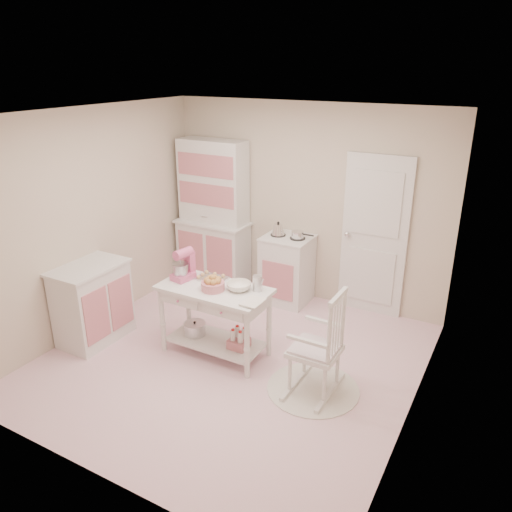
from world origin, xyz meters
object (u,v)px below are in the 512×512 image
Objects in this scene: base_cabinet at (93,303)px; rocking_chair at (315,341)px; hutch at (213,214)px; stand_mixer at (182,265)px; stove at (287,269)px; bread_basket at (213,286)px; work_table at (215,321)px.

rocking_chair is (2.62, 0.32, 0.09)m from base_cabinet.
hutch is 1.73m from stand_mixer.
hutch reaches higher than stove.
base_cabinet is (-0.32, -2.04, -0.58)m from hutch.
stove is 1.71m from stand_mixer.
stand_mixer is (-1.64, 0.12, 0.42)m from rocking_chair.
rocking_chair is at bearing -56.58° from stove.
bread_basket is at bearing -93.47° from stove.
base_cabinet is 1.46m from work_table.
hutch is 2.14m from base_cabinet.
stove is at bearing -2.39° from hutch.
stove is 1.66m from bread_basket.
base_cabinet is at bearing -165.28° from bread_basket.
bread_basket is (-1.20, 0.05, 0.30)m from rocking_chair.
stand_mixer is 1.36× the size of bread_basket.
work_table is at bearing -56.18° from hutch.
base_cabinet reaches higher than work_table.
hutch is at bearing 123.00° from stand_mixer.
work_table is 0.45m from bread_basket.
rocking_chair is at bearing 7.04° from base_cabinet.
hutch is at bearing 81.15° from base_cabinet.
work_table is (1.08, -1.61, -0.64)m from hutch.
stove is 2.71× the size of stand_mixer.
hutch is at bearing 123.82° from work_table.
hutch is 2.26× the size of base_cabinet.
rocking_chair is (2.30, -1.71, -0.49)m from hutch.
base_cabinet is 2.64m from rocking_chair.
bread_basket is (1.10, -1.66, -0.19)m from hutch.
hutch reaches higher than bread_basket.
work_table is at bearing 16.82° from base_cabinet.
hutch is 2.26× the size of stove.
hutch is 6.12× the size of stand_mixer.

